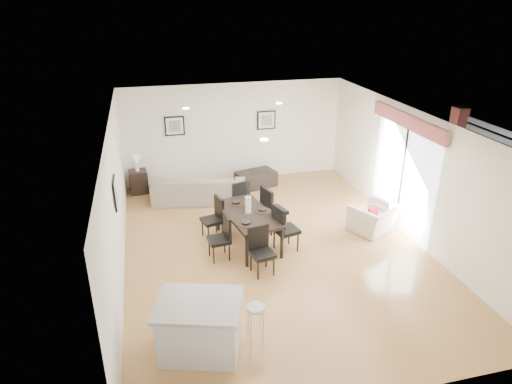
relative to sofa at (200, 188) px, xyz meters
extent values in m
plane|color=tan|center=(1.17, -2.74, -0.34)|extent=(8.00, 8.00, 0.00)
cube|color=white|center=(1.17, 1.26, 1.01)|extent=(6.00, 0.04, 2.70)
cube|color=white|center=(1.17, -6.74, 1.01)|extent=(6.00, 0.04, 2.70)
cube|color=white|center=(-1.83, -2.74, 1.01)|extent=(0.04, 8.00, 2.70)
cube|color=white|center=(4.17, -2.74, 1.01)|extent=(0.04, 8.00, 2.70)
cube|color=white|center=(1.17, -2.74, 2.36)|extent=(6.00, 8.00, 0.02)
imported|color=#9F9580|center=(0.00, 0.00, 0.00)|extent=(2.46, 1.37, 0.68)
imported|color=beige|center=(3.51, -2.53, -0.03)|extent=(1.23, 1.17, 0.62)
imported|color=#315524|center=(6.97, -1.06, -0.02)|extent=(0.44, 0.44, 0.64)
cube|color=black|center=(0.70, -2.42, 0.35)|extent=(1.15, 1.85, 0.06)
cylinder|color=black|center=(0.47, -3.27, -0.01)|extent=(0.07, 0.07, 0.66)
cylinder|color=black|center=(0.19, -1.69, -0.01)|extent=(0.07, 0.07, 0.66)
cylinder|color=black|center=(1.21, -3.14, -0.01)|extent=(0.07, 0.07, 0.66)
cylinder|color=black|center=(0.93, -1.56, -0.01)|extent=(0.07, 0.07, 0.66)
cube|color=black|center=(0.01, -2.85, 0.07)|extent=(0.45, 0.45, 0.07)
cube|color=black|center=(0.18, -2.83, 0.33)|extent=(0.10, 0.41, 0.49)
cylinder|color=black|center=(-0.17, -2.71, -0.15)|extent=(0.03, 0.03, 0.37)
cylinder|color=black|center=(0.15, -2.67, -0.15)|extent=(0.03, 0.03, 0.37)
cylinder|color=black|center=(-0.13, -3.02, -0.15)|extent=(0.03, 0.03, 0.37)
cylinder|color=black|center=(0.19, -2.99, -0.15)|extent=(0.03, 0.03, 0.37)
cube|color=black|center=(0.01, -1.98, 0.07)|extent=(0.50, 0.50, 0.07)
cube|color=black|center=(0.18, -1.94, 0.33)|extent=(0.16, 0.41, 0.49)
cylinder|color=black|center=(-0.19, -1.87, -0.15)|extent=(0.03, 0.03, 0.37)
cylinder|color=black|center=(0.12, -1.79, -0.15)|extent=(0.03, 0.03, 0.37)
cylinder|color=black|center=(-0.11, -2.18, -0.15)|extent=(0.03, 0.03, 0.37)
cylinder|color=black|center=(0.20, -2.10, -0.15)|extent=(0.03, 0.03, 0.37)
cube|color=black|center=(1.39, -2.85, 0.11)|extent=(0.54, 0.54, 0.08)
cube|color=black|center=(1.20, -2.89, 0.40)|extent=(0.16, 0.45, 0.54)
cylinder|color=black|center=(1.60, -2.98, -0.13)|extent=(0.04, 0.04, 0.41)
cylinder|color=black|center=(1.26, -3.06, -0.13)|extent=(0.04, 0.04, 0.41)
cylinder|color=black|center=(1.52, -2.64, -0.13)|extent=(0.04, 0.04, 0.41)
cylinder|color=black|center=(1.18, -2.72, -0.13)|extent=(0.04, 0.04, 0.41)
cube|color=black|center=(1.39, -1.98, 0.13)|extent=(0.58, 0.58, 0.08)
cube|color=black|center=(1.19, -2.04, 0.42)|extent=(0.19, 0.47, 0.56)
cylinder|color=black|center=(1.62, -2.11, -0.13)|extent=(0.04, 0.04, 0.43)
cylinder|color=black|center=(1.26, -2.21, -0.13)|extent=(0.04, 0.04, 0.43)
cylinder|color=black|center=(1.51, -1.76, -0.13)|extent=(0.04, 0.04, 0.43)
cylinder|color=black|center=(1.16, -1.86, -0.13)|extent=(0.04, 0.04, 0.43)
cube|color=black|center=(0.70, -3.57, 0.07)|extent=(0.48, 0.48, 0.07)
cube|color=black|center=(0.66, -3.39, 0.33)|extent=(0.42, 0.13, 0.49)
cylinder|color=black|center=(0.57, -3.76, -0.15)|extent=(0.03, 0.03, 0.38)
cylinder|color=black|center=(0.51, -3.44, -0.15)|extent=(0.03, 0.03, 0.38)
cylinder|color=black|center=(0.89, -3.70, -0.15)|extent=(0.03, 0.03, 0.38)
cylinder|color=black|center=(0.83, -3.38, -0.15)|extent=(0.03, 0.03, 0.38)
cube|color=black|center=(0.70, -1.26, 0.11)|extent=(0.58, 0.58, 0.08)
cube|color=black|center=(0.76, -1.45, 0.40)|extent=(0.45, 0.21, 0.54)
cylinder|color=black|center=(0.81, -1.04, -0.13)|extent=(0.04, 0.04, 0.41)
cylinder|color=black|center=(0.92, -1.37, -0.13)|extent=(0.04, 0.04, 0.41)
cylinder|color=black|center=(0.47, -1.16, -0.13)|extent=(0.04, 0.04, 0.41)
cylinder|color=black|center=(0.59, -1.49, -0.13)|extent=(0.04, 0.04, 0.41)
cylinder|color=white|center=(0.70, -2.42, 0.56)|extent=(0.12, 0.12, 0.36)
cylinder|color=#301F15|center=(1.01, -2.42, 0.39)|extent=(0.35, 0.35, 0.01)
cylinder|color=black|center=(1.01, -2.42, 0.42)|extent=(0.19, 0.19, 0.05)
cylinder|color=#301F15|center=(0.54, -1.93, 0.39)|extent=(0.35, 0.35, 0.01)
cylinder|color=black|center=(0.54, -1.93, 0.42)|extent=(0.19, 0.19, 0.05)
cylinder|color=#301F15|center=(0.54, -2.91, 0.39)|extent=(0.35, 0.35, 0.01)
cylinder|color=black|center=(0.54, -2.91, 0.42)|extent=(0.19, 0.19, 0.05)
cube|color=black|center=(1.61, 0.58, -0.13)|extent=(1.16, 0.87, 0.41)
cube|color=black|center=(-1.48, 0.92, -0.04)|extent=(0.49, 0.49, 0.60)
cylinder|color=white|center=(-1.48, 0.92, 0.36)|extent=(0.10, 0.10, 0.18)
cone|color=white|center=(-1.48, 0.92, 0.57)|extent=(0.22, 0.22, 0.25)
cube|color=maroon|center=(3.42, -2.62, 0.15)|extent=(0.28, 0.18, 0.27)
cube|color=silver|center=(-0.69, -5.30, 0.05)|extent=(1.31, 1.12, 0.79)
cube|color=#AFAEB1|center=(-0.69, -5.30, 0.47)|extent=(1.42, 1.24, 0.06)
cylinder|color=silver|center=(0.14, -5.30, 0.27)|extent=(0.29, 0.29, 0.04)
cylinder|color=silver|center=(0.23, -5.20, -0.04)|extent=(0.02, 0.02, 0.61)
cylinder|color=silver|center=(0.04, -5.20, -0.04)|extent=(0.02, 0.02, 0.61)
cylinder|color=silver|center=(0.04, -5.39, -0.04)|extent=(0.02, 0.02, 0.61)
cylinder|color=silver|center=(0.23, -5.39, -0.04)|extent=(0.02, 0.02, 0.61)
cube|color=black|center=(-0.43, 1.23, 1.31)|extent=(0.52, 0.03, 0.52)
cube|color=white|center=(-0.43, 1.23, 1.31)|extent=(0.44, 0.04, 0.44)
cube|color=#4F4F4B|center=(-0.43, 1.23, 1.31)|extent=(0.30, 0.04, 0.30)
cube|color=black|center=(2.07, 1.23, 1.31)|extent=(0.52, 0.03, 0.52)
cube|color=white|center=(2.07, 1.23, 1.31)|extent=(0.44, 0.04, 0.44)
cube|color=#4F4F4B|center=(2.07, 1.23, 1.31)|extent=(0.30, 0.04, 0.30)
cube|color=black|center=(-1.80, -2.94, 1.31)|extent=(0.03, 0.52, 0.52)
cube|color=white|center=(-1.80, -2.94, 1.31)|extent=(0.04, 0.44, 0.44)
cube|color=#4F4F4B|center=(-1.80, -2.94, 1.31)|extent=(0.04, 0.30, 0.30)
cube|color=white|center=(4.15, -2.44, 0.79)|extent=(0.02, 2.40, 2.25)
cube|color=black|center=(4.13, -2.44, 0.79)|extent=(0.03, 0.05, 2.25)
cube|color=black|center=(4.13, -2.44, 1.93)|extent=(0.03, 2.50, 0.05)
cube|color=maroon|center=(4.09, -2.44, 2.09)|extent=(0.10, 2.70, 0.28)
plane|color=gray|center=(6.17, -2.44, -0.34)|extent=(6.00, 6.00, 0.00)
cube|color=maroon|center=(7.22, -0.04, 0.66)|extent=(0.35, 0.35, 2.00)
camera|label=1|loc=(-1.18, -10.60, 4.50)|focal=32.00mm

